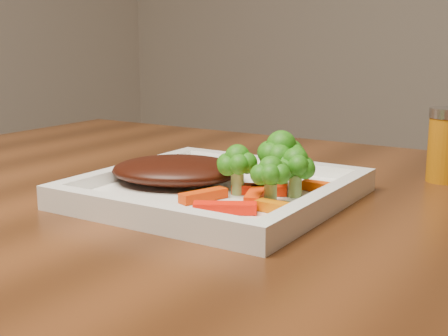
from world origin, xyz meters
The scene contains 13 objects.
plate centered at (-0.15, -0.09, 0.76)m, with size 0.27×0.27×0.01m, color white.
steak centered at (-0.20, -0.09, 0.78)m, with size 0.15×0.12×0.03m, color #361008.
broccoli_0 centered at (-0.09, -0.06, 0.80)m, with size 0.06×0.06×0.07m, color #2F7814, non-canonical shape.
broccoli_1 centered at (-0.06, -0.07, 0.79)m, with size 0.05×0.05×0.06m, color #1C6410, non-canonical shape.
broccoli_2 centered at (-0.07, -0.12, 0.79)m, with size 0.05×0.05×0.06m, color #127014, non-canonical shape.
broccoli_3 centered at (-0.12, -0.10, 0.79)m, with size 0.05×0.05×0.06m, color #367814, non-canonical shape.
carrot_0 centered at (-0.09, -0.17, 0.77)m, with size 0.06×0.02×0.01m, color #F71604.
carrot_1 centered at (-0.04, -0.14, 0.77)m, with size 0.05×0.01×0.01m, color #CF6503.
carrot_2 centered at (-0.13, -0.14, 0.77)m, with size 0.05×0.01×0.01m, color red.
carrot_3 centered at (-0.04, -0.04, 0.77)m, with size 0.05×0.01×0.01m, color #F44503.
carrot_5 centered at (-0.09, -0.11, 0.77)m, with size 0.06×0.02×0.01m, color #FC3504.
carrot_6 centered at (-0.10, -0.09, 0.77)m, with size 0.06×0.02×0.01m, color red.
spice_shaker centered at (0.04, 0.14, 0.80)m, with size 0.04×0.04×0.09m, color #A15B08.
Camera 1 is at (0.22, -0.65, 0.93)m, focal length 50.00 mm.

